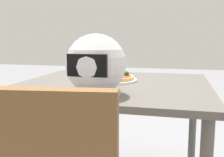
# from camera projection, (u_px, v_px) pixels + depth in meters

# --- Properties ---
(dining_table) EXTENTS (1.06, 0.99, 0.71)m
(dining_table) POSITION_uv_depth(u_px,v_px,m) (113.00, 97.00, 1.52)
(dining_table) COLOR #5B5651
(dining_table) RESTS_ON ground
(pizza_plate) EXTENTS (0.31, 0.31, 0.01)m
(pizza_plate) POSITION_uv_depth(u_px,v_px,m) (111.00, 80.00, 1.58)
(pizza_plate) COLOR white
(pizza_plate) RESTS_ON dining_table
(pizza) EXTENTS (0.27, 0.27, 0.05)m
(pizza) POSITION_uv_depth(u_px,v_px,m) (111.00, 77.00, 1.57)
(pizza) COLOR tan
(pizza) RESTS_ON pizza_plate
(motorcycle_helmet) EXTENTS (0.27, 0.27, 0.27)m
(motorcycle_helmet) POSITION_uv_depth(u_px,v_px,m) (96.00, 66.00, 1.19)
(motorcycle_helmet) COLOR silver
(motorcycle_helmet) RESTS_ON dining_table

